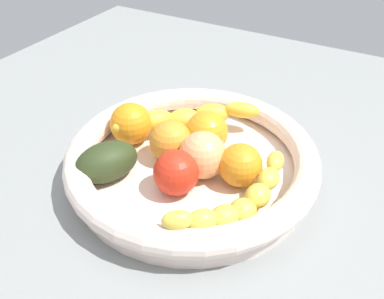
% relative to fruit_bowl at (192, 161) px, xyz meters
% --- Properties ---
extents(kitchen_counter, '(1.20, 1.20, 0.03)m').
position_rel_fruit_bowl_xyz_m(kitchen_counter, '(0.00, 0.00, -0.05)').
color(kitchen_counter, gray).
rests_on(kitchen_counter, ground).
extents(fruit_bowl, '(0.38, 0.38, 0.06)m').
position_rel_fruit_bowl_xyz_m(fruit_bowl, '(0.00, 0.00, 0.00)').
color(fruit_bowl, silver).
rests_on(fruit_bowl, kitchen_counter).
extents(banana_draped_left, '(0.10, 0.20, 0.05)m').
position_rel_fruit_bowl_xyz_m(banana_draped_left, '(-0.10, 0.07, 0.02)').
color(banana_draped_left, yellow).
rests_on(banana_draped_left, fruit_bowl).
extents(banana_draped_right, '(0.19, 0.18, 0.05)m').
position_rel_fruit_bowl_xyz_m(banana_draped_right, '(0.05, -0.07, 0.02)').
color(banana_draped_right, yellow).
rests_on(banana_draped_right, fruit_bowl).
extents(orange_front, '(0.06, 0.06, 0.06)m').
position_rel_fruit_bowl_xyz_m(orange_front, '(-0.08, 0.00, 0.02)').
color(orange_front, orange).
rests_on(orange_front, fruit_bowl).
extents(orange_mid_left, '(0.07, 0.07, 0.07)m').
position_rel_fruit_bowl_xyz_m(orange_mid_left, '(-0.00, -0.05, 0.02)').
color(orange_mid_left, orange).
rests_on(orange_mid_left, fruit_bowl).
extents(orange_mid_right, '(0.06, 0.06, 0.06)m').
position_rel_fruit_bowl_xyz_m(orange_mid_right, '(0.04, 0.00, 0.02)').
color(orange_mid_right, orange).
rests_on(orange_mid_right, fruit_bowl).
extents(orange_rear, '(0.07, 0.07, 0.07)m').
position_rel_fruit_bowl_xyz_m(orange_rear, '(0.12, -0.01, 0.02)').
color(orange_rear, orange).
rests_on(orange_rear, fruit_bowl).
extents(avocado_dark, '(0.10, 0.11, 0.06)m').
position_rel_fruit_bowl_xyz_m(avocado_dark, '(0.09, 0.08, 0.02)').
color(avocado_dark, '#2C391B').
rests_on(avocado_dark, fruit_bowl).
extents(tomato_red, '(0.06, 0.06, 0.06)m').
position_rel_fruit_bowl_xyz_m(tomato_red, '(-0.01, 0.06, 0.02)').
color(tomato_red, red).
rests_on(tomato_red, fruit_bowl).
extents(peach_blush, '(0.07, 0.07, 0.07)m').
position_rel_fruit_bowl_xyz_m(peach_blush, '(-0.02, 0.01, 0.03)').
color(peach_blush, '#F9A76B').
rests_on(peach_blush, fruit_bowl).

